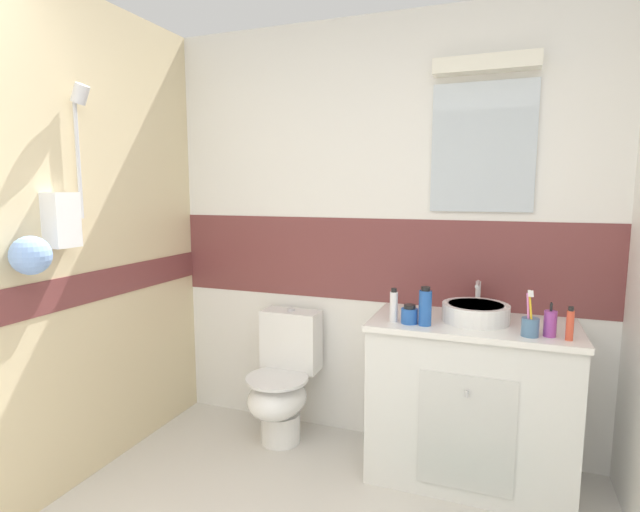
# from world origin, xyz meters

# --- Properties ---
(wall_back_tiled) EXTENTS (3.20, 0.20, 2.50)m
(wall_back_tiled) POSITION_xyz_m (0.01, 2.45, 1.26)
(wall_back_tiled) COLOR white
(wall_back_tiled) RESTS_ON ground_plane
(wall_left_shower_alcove) EXTENTS (0.29, 3.48, 2.50)m
(wall_left_shower_alcove) POSITION_xyz_m (-1.35, 1.20, 1.25)
(wall_left_shower_alcove) COLOR beige
(wall_left_shower_alcove) RESTS_ON ground_plane
(vanity_cabinet) EXTENTS (1.02, 0.55, 0.85)m
(vanity_cabinet) POSITION_xyz_m (0.58, 2.14, 0.43)
(vanity_cabinet) COLOR silver
(vanity_cabinet) RESTS_ON ground_plane
(sink_basin) EXTENTS (0.33, 0.38, 0.18)m
(sink_basin) POSITION_xyz_m (0.59, 2.15, 0.90)
(sink_basin) COLOR white
(sink_basin) RESTS_ON vanity_cabinet
(toilet) EXTENTS (0.37, 0.50, 0.79)m
(toilet) POSITION_xyz_m (-0.50, 2.16, 0.37)
(toilet) COLOR white
(toilet) RESTS_ON ground_plane
(toothbrush_cup) EXTENTS (0.08, 0.08, 0.22)m
(toothbrush_cup) POSITION_xyz_m (0.84, 1.96, 0.90)
(toothbrush_cup) COLOR #4C7299
(toothbrush_cup) RESTS_ON vanity_cabinet
(soap_dispenser) EXTENTS (0.06, 0.06, 0.16)m
(soap_dispenser) POSITION_xyz_m (0.93, 1.99, 0.91)
(soap_dispenser) COLOR #993F99
(soap_dispenser) RESTS_ON vanity_cabinet
(hair_gel_jar) EXTENTS (0.08, 0.08, 0.10)m
(hair_gel_jar) POSITION_xyz_m (0.28, 1.99, 0.89)
(hair_gel_jar) COLOR #2659B2
(hair_gel_jar) RESTS_ON vanity_cabinet
(mouthwash_bottle) EXTENTS (0.06, 0.06, 0.20)m
(mouthwash_bottle) POSITION_xyz_m (0.36, 1.98, 0.94)
(mouthwash_bottle) COLOR #2659B2
(mouthwash_bottle) RESTS_ON vanity_cabinet
(deodorant_spray_can) EXTENTS (0.04, 0.04, 0.17)m
(deodorant_spray_can) POSITION_xyz_m (0.20, 1.99, 0.93)
(deodorant_spray_can) COLOR white
(deodorant_spray_can) RESTS_ON vanity_cabinet
(toothpaste_tube_upright) EXTENTS (0.03, 0.03, 0.15)m
(toothpaste_tube_upright) POSITION_xyz_m (1.00, 1.96, 0.92)
(toothpaste_tube_upright) COLOR #D84C33
(toothpaste_tube_upright) RESTS_ON vanity_cabinet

